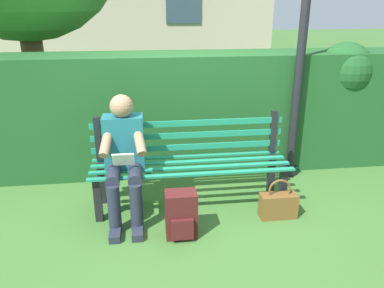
{
  "coord_description": "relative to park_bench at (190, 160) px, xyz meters",
  "views": [
    {
      "loc": [
        0.42,
        3.41,
        1.96
      ],
      "look_at": [
        0.0,
        0.1,
        0.72
      ],
      "focal_mm": 34.74,
      "sensor_mm": 36.0,
      "label": 1
    }
  ],
  "objects": [
    {
      "name": "backpack",
      "position": [
        0.15,
        0.61,
        -0.26
      ],
      "size": [
        0.28,
        0.26,
        0.43
      ],
      "color": "#4C1919",
      "rests_on": "ground"
    },
    {
      "name": "park_bench",
      "position": [
        0.0,
        0.0,
        0.0
      ],
      "size": [
        2.0,
        0.52,
        0.93
      ],
      "color": "black",
      "rests_on": "ground"
    },
    {
      "name": "person_seated",
      "position": [
        0.65,
        0.18,
        0.17
      ],
      "size": [
        0.44,
        0.73,
        1.2
      ],
      "color": "#1E6672",
      "rests_on": "ground"
    },
    {
      "name": "handbag",
      "position": [
        -0.82,
        0.42,
        -0.34
      ],
      "size": [
        0.36,
        0.15,
        0.41
      ],
      "color": "brown",
      "rests_on": "ground"
    },
    {
      "name": "ground",
      "position": [
        0.0,
        0.08,
        -0.48
      ],
      "size": [
        60.0,
        60.0,
        0.0
      ],
      "primitive_type": "plane",
      "color": "#3D6B2D"
    },
    {
      "name": "hedge_backdrop",
      "position": [
        -0.17,
        -0.98,
        0.28
      ],
      "size": [
        6.38,
        0.83,
        1.56
      ],
      "color": "#1E5123",
      "rests_on": "ground"
    }
  ]
}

